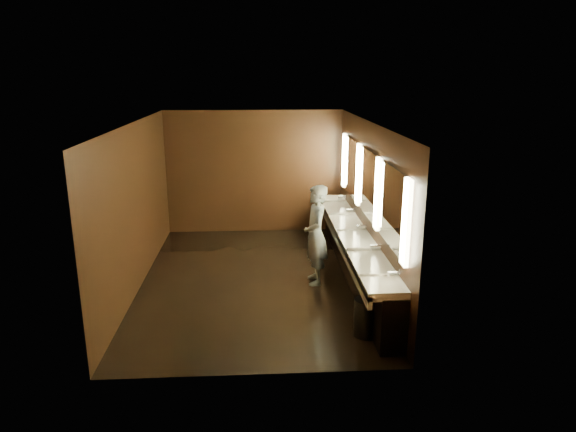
# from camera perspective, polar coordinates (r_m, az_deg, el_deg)

# --- Properties ---
(floor) EXTENTS (6.00, 6.00, 0.00)m
(floor) POSITION_cam_1_polar(r_m,az_deg,el_deg) (9.33, -3.68, -7.11)
(floor) COLOR black
(floor) RESTS_ON ground
(ceiling) EXTENTS (4.00, 6.00, 0.02)m
(ceiling) POSITION_cam_1_polar(r_m,az_deg,el_deg) (8.64, -4.01, 10.28)
(ceiling) COLOR #2D2D2B
(ceiling) RESTS_ON wall_back
(wall_back) EXTENTS (4.00, 0.02, 2.80)m
(wall_back) POSITION_cam_1_polar(r_m,az_deg,el_deg) (11.81, -3.77, 4.88)
(wall_back) COLOR black
(wall_back) RESTS_ON floor
(wall_front) EXTENTS (4.00, 0.02, 2.80)m
(wall_front) POSITION_cam_1_polar(r_m,az_deg,el_deg) (6.02, -3.95, -5.89)
(wall_front) COLOR black
(wall_front) RESTS_ON floor
(wall_left) EXTENTS (0.02, 6.00, 2.80)m
(wall_left) POSITION_cam_1_polar(r_m,az_deg,el_deg) (9.12, -16.51, 1.01)
(wall_left) COLOR black
(wall_left) RESTS_ON floor
(wall_right) EXTENTS (0.02, 6.00, 2.80)m
(wall_right) POSITION_cam_1_polar(r_m,az_deg,el_deg) (9.08, 8.89, 1.43)
(wall_right) COLOR black
(wall_right) RESTS_ON floor
(sink_counter) EXTENTS (0.55, 5.40, 1.01)m
(sink_counter) POSITION_cam_1_polar(r_m,az_deg,el_deg) (9.30, 7.41, -3.99)
(sink_counter) COLOR black
(sink_counter) RESTS_ON floor
(mirror_band) EXTENTS (0.06, 5.03, 1.15)m
(mirror_band) POSITION_cam_1_polar(r_m,az_deg,el_deg) (9.00, 8.86, 3.59)
(mirror_band) COLOR #FBF2B3
(mirror_band) RESTS_ON wall_right
(person) EXTENTS (0.45, 0.66, 1.76)m
(person) POSITION_cam_1_polar(r_m,az_deg,el_deg) (8.93, 3.10, -2.11)
(person) COLOR #9DC1EA
(person) RESTS_ON floor
(trash_bin) EXTENTS (0.37, 0.37, 0.55)m
(trash_bin) POSITION_cam_1_polar(r_m,az_deg,el_deg) (7.46, 8.68, -11.07)
(trash_bin) COLOR black
(trash_bin) RESTS_ON floor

